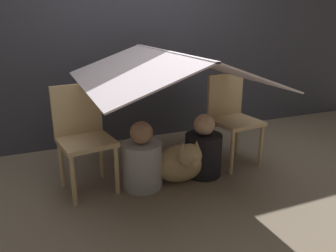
% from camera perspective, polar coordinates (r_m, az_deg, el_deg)
% --- Properties ---
extents(ground_plane, '(8.80, 8.80, 0.00)m').
position_cam_1_polar(ground_plane, '(2.86, 1.12, -9.77)').
color(ground_plane, gray).
extents(wall_back, '(7.00, 0.05, 2.50)m').
position_cam_1_polar(wall_back, '(3.67, -6.73, 16.62)').
color(wall_back, '#3D3D47').
rests_on(wall_back, ground_plane).
extents(chair_left, '(0.45, 0.45, 0.85)m').
position_cam_1_polar(chair_left, '(2.69, -14.57, -1.26)').
color(chair_left, '#D1B27F').
rests_on(chair_left, ground_plane).
extents(chair_right, '(0.44, 0.44, 0.85)m').
position_cam_1_polar(chair_right, '(3.17, 11.02, 1.91)').
color(chair_right, '#D1B27F').
rests_on(chair_right, ground_plane).
extents(sheet_canopy, '(1.39, 1.55, 0.25)m').
position_cam_1_polar(sheet_canopy, '(2.68, 0.00, 10.33)').
color(sheet_canopy, silver).
extents(person_front, '(0.33, 0.33, 0.57)m').
position_cam_1_polar(person_front, '(2.70, -4.52, -6.09)').
color(person_front, '#B2B2B7').
rests_on(person_front, ground_plane).
extents(person_second, '(0.33, 0.33, 0.56)m').
position_cam_1_polar(person_second, '(2.92, 6.16, -4.29)').
color(person_second, black).
rests_on(person_second, ground_plane).
extents(dog, '(0.46, 0.44, 0.42)m').
position_cam_1_polar(dog, '(2.78, 2.50, -6.25)').
color(dog, tan).
rests_on(dog, ground_plane).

